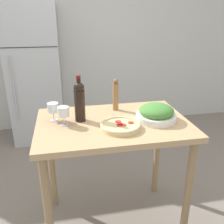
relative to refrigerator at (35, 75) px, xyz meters
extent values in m
plane|color=slate|center=(0.71, -1.81, -0.92)|extent=(14.00, 14.00, 0.00)
cube|color=silver|center=(0.71, 0.36, 0.38)|extent=(6.40, 0.06, 2.60)
cube|color=#B7BCC1|center=(0.00, 0.00, 0.00)|extent=(0.67, 0.63, 1.83)
cube|color=black|center=(0.00, -0.31, 0.40)|extent=(0.66, 0.01, 0.01)
cylinder|color=#B2B2B7|center=(-0.23, -0.33, -0.09)|extent=(0.02, 0.02, 0.82)
cube|color=tan|center=(0.71, -1.81, 0.01)|extent=(1.11, 0.74, 0.04)
cylinder|color=#967A55|center=(0.21, -2.12, -0.46)|extent=(0.06, 0.06, 0.90)
cylinder|color=#967A55|center=(1.20, -2.12, -0.46)|extent=(0.06, 0.06, 0.90)
cylinder|color=#967A55|center=(0.21, -1.49, -0.46)|extent=(0.06, 0.06, 0.90)
cylinder|color=#967A55|center=(1.20, -1.49, -0.46)|extent=(0.06, 0.06, 0.90)
cylinder|color=black|center=(0.47, -1.74, 0.15)|extent=(0.08, 0.08, 0.24)
sphere|color=black|center=(0.47, -1.74, 0.28)|extent=(0.08, 0.08, 0.08)
cylinder|color=black|center=(0.47, -1.74, 0.32)|extent=(0.03, 0.03, 0.07)
cylinder|color=maroon|center=(0.47, -1.74, 0.36)|extent=(0.03, 0.03, 0.02)
cylinder|color=silver|center=(0.35, -1.79, 0.03)|extent=(0.06, 0.06, 0.00)
cylinder|color=silver|center=(0.35, -1.79, 0.07)|extent=(0.01, 0.01, 0.06)
cylinder|color=white|center=(0.35, -1.79, 0.13)|extent=(0.08, 0.08, 0.07)
cylinder|color=maroon|center=(0.35, -1.79, 0.11)|extent=(0.07, 0.07, 0.01)
cylinder|color=silver|center=(0.28, -1.70, 0.03)|extent=(0.06, 0.06, 0.00)
cylinder|color=silver|center=(0.28, -1.70, 0.07)|extent=(0.01, 0.01, 0.06)
cylinder|color=white|center=(0.28, -1.70, 0.13)|extent=(0.08, 0.08, 0.07)
cylinder|color=maroon|center=(0.28, -1.70, 0.10)|extent=(0.07, 0.07, 0.01)
cylinder|color=olive|center=(0.78, -1.57, 0.14)|extent=(0.05, 0.05, 0.22)
sphere|color=brown|center=(0.78, -1.57, 0.27)|extent=(0.04, 0.04, 0.04)
cylinder|color=white|center=(1.03, -1.84, 0.05)|extent=(0.30, 0.30, 0.05)
ellipsoid|color=#478438|center=(1.03, -1.84, 0.10)|extent=(0.25, 0.25, 0.10)
cylinder|color=#DBC189|center=(0.73, -1.93, 0.04)|extent=(0.28, 0.28, 0.03)
torus|color=#DBC189|center=(0.73, -1.93, 0.06)|extent=(0.28, 0.28, 0.02)
cylinder|color=red|center=(0.72, -1.95, 0.06)|extent=(0.03, 0.03, 0.01)
cylinder|color=red|center=(0.81, -1.92, 0.06)|extent=(0.04, 0.04, 0.01)
cylinder|color=red|center=(0.75, -1.94, 0.06)|extent=(0.04, 0.04, 0.01)
cylinder|color=red|center=(0.73, -1.88, 0.06)|extent=(0.04, 0.04, 0.01)
cylinder|color=red|center=(0.73, -1.93, 0.06)|extent=(0.04, 0.04, 0.01)
camera|label=1|loc=(0.37, -3.45, 0.77)|focal=40.00mm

